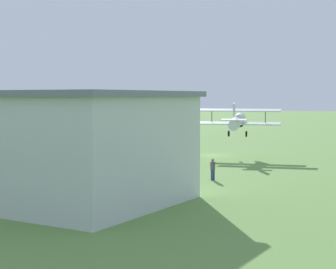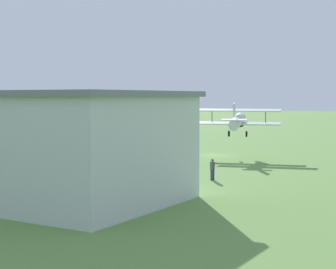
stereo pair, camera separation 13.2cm
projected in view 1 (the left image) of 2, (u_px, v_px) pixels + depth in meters
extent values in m
plane|color=#608C42|center=(212.00, 156.00, 62.45)|extent=(400.00, 400.00, 0.00)
cube|color=#384251|center=(34.00, 146.00, 44.10)|extent=(10.00, 0.62, 5.39)
cylinder|color=silver|center=(237.00, 121.00, 59.79)|extent=(2.35, 5.70, 1.72)
cone|color=black|center=(241.00, 123.00, 62.78)|extent=(0.94, 0.94, 0.86)
cube|color=silver|center=(238.00, 123.00, 60.42)|extent=(9.23, 3.61, 0.30)
cube|color=silver|center=(239.00, 110.00, 60.79)|extent=(9.23, 3.61, 0.30)
cube|color=silver|center=(234.00, 110.00, 57.46)|extent=(0.38, 1.23, 1.41)
cube|color=silver|center=(234.00, 120.00, 57.42)|extent=(2.74, 1.47, 0.18)
cylinder|color=black|center=(246.00, 134.00, 60.02)|extent=(0.28, 0.66, 0.64)
cylinder|color=black|center=(229.00, 134.00, 60.51)|extent=(0.28, 0.66, 0.64)
cylinder|color=#332D28|center=(265.00, 117.00, 59.86)|extent=(0.13, 0.25, 1.46)
cylinder|color=#332D28|center=(212.00, 117.00, 61.35)|extent=(0.13, 0.25, 1.46)
cylinder|color=navy|center=(213.00, 175.00, 44.03)|extent=(0.34, 0.34, 0.86)
cylinder|color=#3F3F47|center=(213.00, 165.00, 43.98)|extent=(0.40, 0.40, 0.61)
sphere|color=brown|center=(213.00, 160.00, 43.95)|extent=(0.23, 0.23, 0.23)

